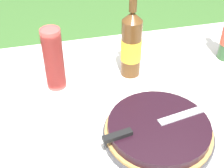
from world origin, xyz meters
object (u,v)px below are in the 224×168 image
at_px(serving_knife, 151,125).
at_px(cup_stack, 54,59).
at_px(cider_bottle_amber, 131,44).
at_px(berry_tart, 158,130).

distance_m(serving_knife, cup_stack, 0.43).
bearing_deg(cider_bottle_amber, serving_knife, -96.78).
relative_size(berry_tart, cider_bottle_amber, 1.00).
bearing_deg(berry_tart, cider_bottle_amber, 87.78).
xyz_separation_m(berry_tart, cider_bottle_amber, (0.01, 0.35, 0.11)).
bearing_deg(berry_tart, serving_knife, -170.18).
bearing_deg(cup_stack, berry_tart, -50.48).
height_order(berry_tart, serving_knife, serving_knife).
xyz_separation_m(berry_tart, cup_stack, (-0.28, 0.34, 0.09)).
bearing_deg(serving_knife, cup_stack, 116.29).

